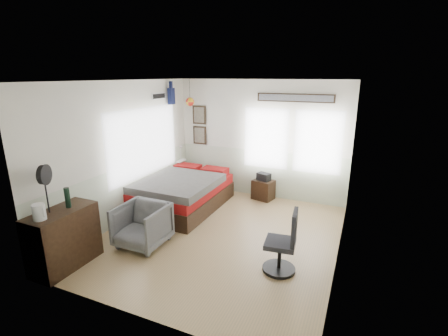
{
  "coord_description": "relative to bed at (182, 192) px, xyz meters",
  "views": [
    {
      "loc": [
        2.18,
        -4.82,
        2.79
      ],
      "look_at": [
        -0.1,
        0.4,
        1.15
      ],
      "focal_mm": 26.0,
      "sensor_mm": 36.0,
      "label": 1
    }
  ],
  "objects": [
    {
      "name": "ground_plane",
      "position": [
        1.3,
        -0.86,
        -0.35
      ],
      "size": [
        4.0,
        4.5,
        0.01
      ],
      "primitive_type": "cube",
      "color": "#9A7D56"
    },
    {
      "name": "room_shell",
      "position": [
        1.22,
        -0.68,
        1.27
      ],
      "size": [
        4.02,
        4.52,
        2.71
      ],
      "color": "silver",
      "rests_on": "ground_plane"
    },
    {
      "name": "wall_decor",
      "position": [
        0.2,
        1.09,
        1.76
      ],
      "size": [
        3.55,
        1.32,
        1.44
      ],
      "color": "black",
      "rests_on": "room_shell"
    },
    {
      "name": "bed",
      "position": [
        0.0,
        0.0,
        0.0
      ],
      "size": [
        1.6,
        2.19,
        0.7
      ],
      "rotation": [
        0.0,
        0.0,
        -0.01
      ],
      "color": "#362214",
      "rests_on": "ground_plane"
    },
    {
      "name": "dresser",
      "position": [
        -0.44,
        -2.66,
        0.11
      ],
      "size": [
        0.48,
        1.0,
        0.9
      ],
      "primitive_type": "cube",
      "color": "#362214",
      "rests_on": "ground_plane"
    },
    {
      "name": "armchair",
      "position": [
        0.23,
        -1.69,
        0.02
      ],
      "size": [
        0.77,
        0.8,
        0.72
      ],
      "primitive_type": "imported",
      "rotation": [
        0.0,
        0.0,
        -0.0
      ],
      "color": "slate",
      "rests_on": "ground_plane"
    },
    {
      "name": "nightstand",
      "position": [
        1.48,
        1.18,
        -0.11
      ],
      "size": [
        0.53,
        0.46,
        0.45
      ],
      "primitive_type": "cube",
      "rotation": [
        0.0,
        0.0,
        -0.23
      ],
      "color": "#362214",
      "rests_on": "ground_plane"
    },
    {
      "name": "task_chair",
      "position": [
        2.6,
        -1.5,
        0.05
      ],
      "size": [
        0.48,
        0.48,
        0.97
      ],
      "rotation": [
        0.0,
        0.0,
        0.11
      ],
      "color": "black",
      "rests_on": "ground_plane"
    },
    {
      "name": "kettle",
      "position": [
        -0.42,
        -2.99,
        0.67
      ],
      "size": [
        0.19,
        0.17,
        0.22
      ],
      "rotation": [
        0.0,
        0.0,
        -0.42
      ],
      "color": "silver",
      "rests_on": "dresser"
    },
    {
      "name": "bottle",
      "position": [
        -0.41,
        -2.52,
        0.71
      ],
      "size": [
        0.08,
        0.08,
        0.31
      ],
      "primitive_type": "cylinder",
      "color": "black",
      "rests_on": "dresser"
    },
    {
      "name": "stand_fan",
      "position": [
        -0.51,
        -2.77,
        1.11
      ],
      "size": [
        0.18,
        0.27,
        0.71
      ],
      "rotation": [
        0.0,
        0.0,
        0.4
      ],
      "color": "black",
      "rests_on": "dresser"
    },
    {
      "name": "black_bag",
      "position": [
        1.48,
        1.18,
        0.2
      ],
      "size": [
        0.34,
        0.28,
        0.17
      ],
      "primitive_type": "cube",
      "rotation": [
        0.0,
        0.0,
        -0.34
      ],
      "color": "black",
      "rests_on": "nightstand"
    }
  ]
}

